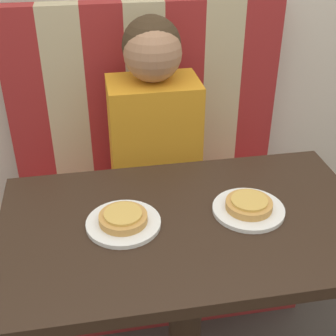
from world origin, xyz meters
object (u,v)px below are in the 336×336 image
Objects in this scene: person at (154,115)px; plate_right at (248,210)px; plate_left at (123,223)px; pizza_left at (123,217)px; pizza_right at (249,204)px.

plate_right is (0.17, -0.59, -0.02)m from person.
plate_left is at bearing -105.93° from person.
pizza_left is 1.00× the size of pizza_right.
pizza_left is (-0.34, 0.00, 0.02)m from plate_right.
person is 0.62m from plate_left.
plate_left is at bearing 180.00° from pizza_right.
pizza_left and pizza_right have the same top height.
plate_right is 1.55× the size of pizza_left.
pizza_left is at bearing -105.93° from person.
pizza_right is (0.34, 0.00, 0.02)m from plate_left.
plate_left and plate_right have the same top height.
person is 0.62m from plate_right.
person reaches higher than plate_left.
person reaches higher than pizza_left.
pizza_left is at bearing 0.00° from plate_left.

